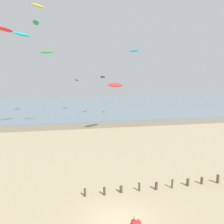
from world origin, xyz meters
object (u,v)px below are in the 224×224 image
Objects in this scene: kite_aloft_4 at (77,80)px; kite_aloft_5 at (134,51)px; kite_aloft_1 at (103,77)px; kite_aloft_3 at (47,52)px; kite_aloft_0 at (120,85)px; kite_aloft_7 at (36,22)px; kite_aloft_9 at (4,29)px; kite_aloft_11 at (115,85)px; kite_aloft_8 at (38,6)px; kite_aloft_2 at (22,34)px.

kite_aloft_5 reaches higher than kite_aloft_4.
kite_aloft_1 is 0.90× the size of kite_aloft_5.
kite_aloft_5 reaches higher than kite_aloft_3.
kite_aloft_5 is at bearing -27.29° from kite_aloft_0.
kite_aloft_7 is at bearing 132.65° from kite_aloft_4.
kite_aloft_7 reaches higher than kite_aloft_4.
kite_aloft_4 is 1.14× the size of kite_aloft_9.
kite_aloft_3 is at bearing -162.71° from kite_aloft_7.
kite_aloft_3 reaches higher than kite_aloft_11.
kite_aloft_7 is 0.99× the size of kite_aloft_11.
kite_aloft_9 is (-26.73, -30.34, -2.25)m from kite_aloft_5.
kite_aloft_5 is 0.88× the size of kite_aloft_11.
kite_aloft_5 is 40.50m from kite_aloft_9.
kite_aloft_1 is 18.08m from kite_aloft_7.
kite_aloft_5 is 29.67m from kite_aloft_8.
kite_aloft_8 reaches higher than kite_aloft_9.
kite_aloft_8 reaches higher than kite_aloft_7.
kite_aloft_4 is 0.98× the size of kite_aloft_11.
kite_aloft_8 is (-7.25, -12.89, 13.73)m from kite_aloft_4.
kite_aloft_1 reaches higher than kite_aloft_0.
kite_aloft_3 is 0.67× the size of kite_aloft_11.
kite_aloft_9 is at bearing -147.65° from kite_aloft_8.
kite_aloft_5 is at bearing -16.95° from kite_aloft_1.
kite_aloft_5 is at bearing -2.23° from kite_aloft_2.
kite_aloft_7 is (-8.50, -8.04, 11.95)m from kite_aloft_4.
kite_aloft_3 is (-14.76, -11.22, 5.53)m from kite_aloft_0.
kite_aloft_9 reaches higher than kite_aloft_11.
kite_aloft_9 is (-15.42, -17.34, 5.59)m from kite_aloft_1.
kite_aloft_2 is at bearing -170.86° from kite_aloft_9.
kite_aloft_11 is at bearing 117.88° from kite_aloft_9.
kite_aloft_5 reaches higher than kite_aloft_0.
kite_aloft_9 is at bearing 162.45° from kite_aloft_1.
kite_aloft_9 is (-1.39, -18.67, -5.74)m from kite_aloft_7.
kite_aloft_9 is at bearing -153.17° from kite_aloft_2.
kite_aloft_0 is 0.91× the size of kite_aloft_5.
kite_aloft_5 is (7.36, 13.13, 9.71)m from kite_aloft_0.
kite_aloft_7 reaches higher than kite_aloft_3.
kite_aloft_1 reaches higher than kite_aloft_4.
kite_aloft_8 is 0.95× the size of kite_aloft_9.
kite_aloft_0 is 0.97× the size of kite_aloft_8.
kite_aloft_1 is 16.60m from kite_aloft_11.
kite_aloft_8 is (-24.08, -16.51, 5.27)m from kite_aloft_5.
kite_aloft_7 reaches higher than kite_aloft_9.
kite_aloft_2 is 0.96× the size of kite_aloft_9.
kite_aloft_4 is 26.35m from kite_aloft_11.
kite_aloft_8 is (-12.77, -3.51, 13.12)m from kite_aloft_1.
kite_aloft_3 is at bearing 164.93° from kite_aloft_4.
kite_aloft_8 is 0.82× the size of kite_aloft_11.
kite_aloft_1 is 16.10m from kite_aloft_3.
kite_aloft_7 is at bearing 87.35° from kite_aloft_0.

